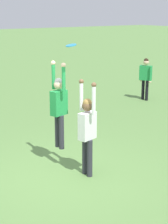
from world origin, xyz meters
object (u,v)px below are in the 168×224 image
(person_jumping, at_px, (59,104))
(person_spectator_near, at_px, (146,75))
(person_defending, at_px, (87,127))
(frisbee, at_px, (71,45))

(person_jumping, xyz_separation_m, person_spectator_near, (-3.55, 6.20, -0.46))
(person_defending, relative_size, frisbee, 9.42)
(person_defending, bearing_deg, frisbee, -69.77)
(person_defending, xyz_separation_m, frisbee, (-0.30, -0.20, 1.69))
(person_jumping, distance_m, person_spectator_near, 7.16)
(frisbee, bearing_deg, person_defending, 33.48)
(person_defending, relative_size, person_spectator_near, 1.26)
(person_defending, xyz_separation_m, person_spectator_near, (-4.36, 6.01, -0.11))
(person_jumping, bearing_deg, person_spectator_near, 16.55)
(frisbee, xyz_separation_m, person_spectator_near, (-4.07, 6.20, -1.79))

